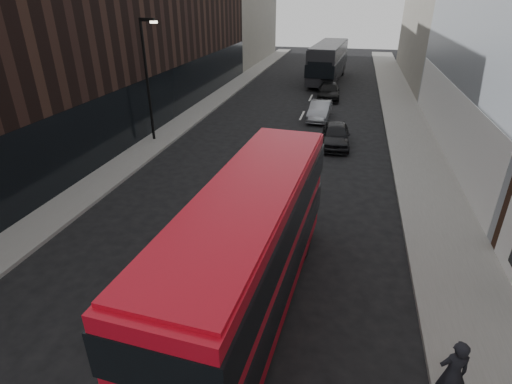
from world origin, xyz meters
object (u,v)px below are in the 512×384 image
Objects in this scene: red_bus at (250,246)px; car_a at (336,135)px; street_lamp at (148,73)px; pedestrian at (453,373)px; car_c at (329,91)px; car_b at (320,110)px; grey_bus at (328,61)px.

car_a is at bearing 87.60° from red_bus.
street_lamp reaches higher than car_a.
pedestrian is (14.42, -15.14, -3.13)m from street_lamp.
car_b is at bearing -94.49° from car_c.
grey_bus is 2.92× the size of car_a.
grey_bus is at bearing 91.98° from car_c.
car_b is 0.88× the size of car_c.
car_c is at bearing 55.10° from street_lamp.
pedestrian reaches higher than car_b.
car_b is (9.59, 7.28, -3.51)m from street_lamp.
car_b is (0.10, 20.44, -1.57)m from red_bus.
car_c is 2.56× the size of pedestrian.
red_bus is (9.49, -13.16, -1.95)m from street_lamp.
car_b is (0.57, -14.88, -1.37)m from grey_bus.
red_bus reaches higher than car_b.
street_lamp is at bearing -174.16° from car_a.
street_lamp is 0.69× the size of red_bus.
red_bus is 5.60× the size of pedestrian.
red_bus reaches higher than car_a.
grey_bus is at bearing 94.57° from car_b.
grey_bus is at bearing 67.85° from street_lamp.
red_bus reaches higher than grey_bus.
red_bus is at bearing -87.89° from car_b.
red_bus is 27.18m from car_c.
street_lamp reaches higher than car_b.
grey_bus is 2.60× the size of car_c.
pedestrian is (3.38, -16.89, 0.35)m from car_a.
red_bus is at bearing -99.14° from car_a.
car_a is at bearing 9.02° from street_lamp.
street_lamp is 3.89× the size of pedestrian.
grey_bus is at bearing -94.39° from pedestrian.
street_lamp reaches higher than car_c.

